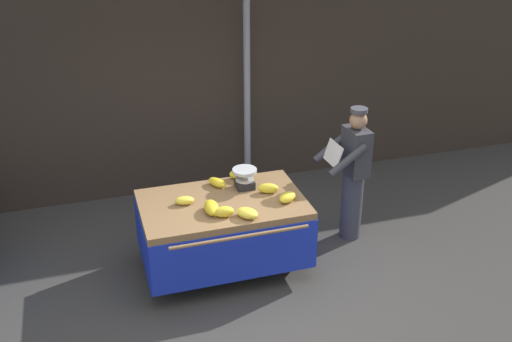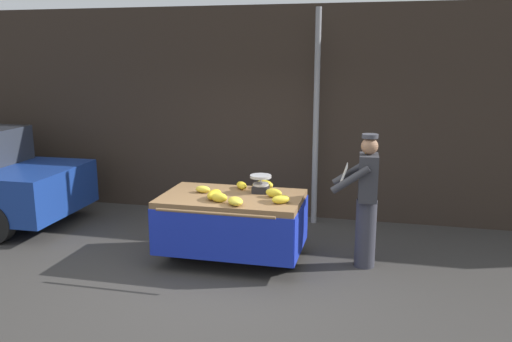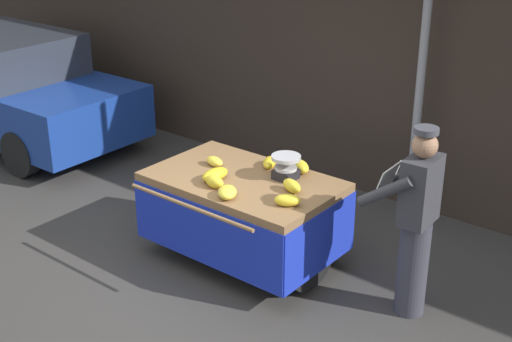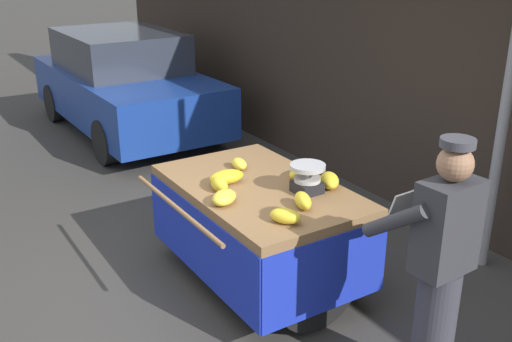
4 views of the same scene
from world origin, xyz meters
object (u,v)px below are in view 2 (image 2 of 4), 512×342
Objects in this scene: banana_bunch_5 at (265,184)px; banana_bunch_7 at (235,201)px; banana_bunch_0 at (242,185)px; banana_bunch_1 at (274,193)px; banana_bunch_3 at (281,199)px; banana_bunch_4 at (214,194)px; banana_bunch_6 at (219,198)px; vendor_person at (366,200)px; banana_cart at (232,212)px; banana_bunch_2 at (203,189)px; street_pole at (316,119)px; weighing_scale at (261,184)px.

banana_bunch_7 is (-0.17, -0.87, -0.01)m from banana_bunch_5.
banana_bunch_1 is (0.51, -0.33, 0.01)m from banana_bunch_0.
banana_bunch_4 is at bearing 179.22° from banana_bunch_3.
banana_bunch_4 is 0.17m from banana_bunch_6.
vendor_person is at bearing 23.74° from banana_bunch_3.
banana_bunch_0 is 1.13× the size of banana_bunch_3.
banana_bunch_5 is at bearing 117.21° from banana_bunch_3.
banana_cart is 0.61m from banana_bunch_1.
banana_bunch_4 is (-0.20, -0.58, 0.01)m from banana_bunch_0.
banana_bunch_1 is 0.95m from banana_bunch_2.
banana_bunch_2 is (-0.44, -0.31, -0.00)m from banana_bunch_0.
street_pole is at bearing 55.51° from banana_bunch_2.
banana_bunch_2 is 0.85m from banana_bunch_5.
banana_cart is at bearing 111.59° from banana_bunch_7.
vendor_person reaches higher than banana_bunch_6.
banana_bunch_3 is at bearing -0.78° from banana_bunch_4.
street_pole is at bearing 72.59° from weighing_scale.
weighing_scale is 1.05× the size of banana_bunch_5.
vendor_person is (0.85, -1.65, -0.81)m from street_pole.
banana_bunch_4 is 0.40m from banana_bunch_7.
banana_bunch_5 is 0.89m from banana_bunch_7.
banana_bunch_5 is at bearing 170.18° from vendor_person.
vendor_person is at bearing 13.03° from banana_bunch_4.
banana_bunch_4 is at bearing -138.12° from weighing_scale.
banana_bunch_3 is (-0.16, -2.09, -0.74)m from street_pole.
banana_bunch_7 is (0.16, -0.42, 0.28)m from banana_cart.
banana_bunch_5 reaches higher than banana_cart.
banana_bunch_7 is (0.13, -0.79, 0.00)m from banana_bunch_0.
banana_bunch_5 is (0.75, 0.40, 0.01)m from banana_bunch_2.
street_pole is 2.49m from banana_bunch_6.
banana_bunch_6 is at bearing -97.83° from banana_bunch_0.
banana_bunch_0 is at bearing 137.85° from banana_bunch_3.
weighing_scale is 1.21× the size of banana_bunch_1.
banana_bunch_6 is 0.24m from banana_bunch_7.
weighing_scale is 0.16× the size of vendor_person.
weighing_scale is 1.32× the size of banana_bunch_2.
banana_bunch_2 is 0.79× the size of banana_bunch_5.
banana_bunch_6 reaches higher than banana_bunch_5.
vendor_person is (1.85, 0.43, -0.07)m from banana_bunch_4.
vendor_person is (1.75, 0.56, -0.07)m from banana_bunch_6.
banana_bunch_5 is 1.37m from vendor_person.
vendor_person is at bearing 17.66° from banana_bunch_6.
banana_cart is 0.63m from banana_bunch_5.
weighing_scale is (0.33, 0.24, 0.34)m from banana_cart.
street_pole is 2.02m from vendor_person.
banana_bunch_2 is (-1.25, -1.82, -0.75)m from street_pole.
weighing_scale reaches higher than banana_bunch_6.
banana_bunch_2 is at bearing -144.61° from banana_bunch_0.
banana_bunch_2 is at bearing -165.97° from weighing_scale.
banana_bunch_4 is 0.83m from banana_bunch_5.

